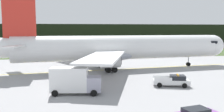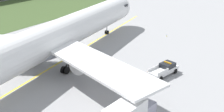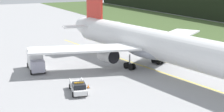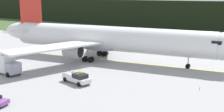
# 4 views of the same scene
# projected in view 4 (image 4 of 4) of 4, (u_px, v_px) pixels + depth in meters

# --- Properties ---
(ground) EXTENTS (320.00, 320.00, 0.00)m
(ground) POSITION_uv_depth(u_px,v_px,m) (80.00, 66.00, 62.14)
(ground) COLOR #959496
(grass_verge) EXTENTS (320.00, 35.88, 0.04)m
(grass_verge) POSITION_uv_depth(u_px,v_px,m) (168.00, 37.00, 101.72)
(grass_verge) COLOR #3A4F27
(grass_verge) RESTS_ON ground
(distant_tree_line) EXTENTS (288.00, 5.62, 11.77)m
(distant_tree_line) POSITION_uv_depth(u_px,v_px,m) (190.00, 16.00, 118.66)
(distant_tree_line) COLOR black
(distant_tree_line) RESTS_ON ground
(taxiway_centerline_main) EXTENTS (73.78, 10.38, 0.01)m
(taxiway_centerline_main) POSITION_uv_depth(u_px,v_px,m) (109.00, 60.00, 67.38)
(taxiway_centerline_main) COLOR yellow
(taxiway_centerline_main) RESTS_ON ground
(airliner) EXTENTS (56.65, 42.69, 15.27)m
(airliner) POSITION_uv_depth(u_px,v_px,m) (106.00, 39.00, 66.62)
(airliner) COLOR white
(airliner) RESTS_ON ground
(ops_pickup_truck) EXTENTS (5.94, 3.24, 1.94)m
(ops_pickup_truck) POSITION_uv_depth(u_px,v_px,m) (77.00, 78.00, 50.10)
(ops_pickup_truck) COLOR white
(ops_pickup_truck) RESTS_ON ground
(catering_truck) EXTENTS (7.16, 3.38, 3.92)m
(catering_truck) POSITION_uv_depth(u_px,v_px,m) (5.00, 63.00, 55.95)
(catering_truck) COLOR #A09FB3
(catering_truck) RESTS_ON ground
(apron_cone) EXTENTS (0.49, 0.49, 0.62)m
(apron_cone) POSITION_uv_depth(u_px,v_px,m) (79.00, 77.00, 52.76)
(apron_cone) COLOR black
(apron_cone) RESTS_ON ground
(taxiway_edge_light_east) EXTENTS (0.12, 0.12, 0.46)m
(taxiway_edge_light_east) POSITION_uv_depth(u_px,v_px,m) (200.00, 89.00, 46.61)
(taxiway_edge_light_east) COLOR yellow
(taxiway_edge_light_east) RESTS_ON ground
(taxiway_edge_light_west) EXTENTS (0.12, 0.12, 0.50)m
(taxiway_edge_light_west) POSITION_uv_depth(u_px,v_px,m) (2.00, 55.00, 71.56)
(taxiway_edge_light_west) COLOR yellow
(taxiway_edge_light_west) RESTS_ON ground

